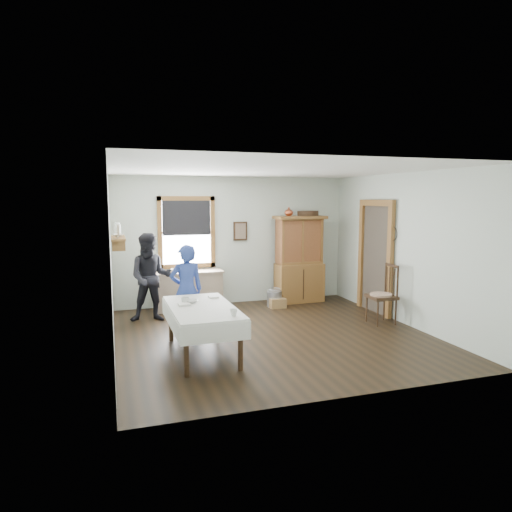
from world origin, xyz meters
name	(u,v)px	position (x,y,z in m)	size (l,w,h in m)	color
room	(273,254)	(0.00, 0.00, 1.35)	(5.01, 5.01, 2.70)	black
window	(187,228)	(-1.00, 2.46, 1.63)	(1.18, 0.07, 1.48)	white
doorway	(376,254)	(2.46, 0.85, 1.16)	(0.09, 1.14, 2.22)	#41382E
wall_shelf	(118,237)	(-2.37, 1.54, 1.57)	(0.24, 1.00, 0.44)	brown
framed_picture	(240,231)	(0.15, 2.46, 1.55)	(0.30, 0.04, 0.40)	#372213
rug_beater	(393,227)	(2.45, 0.30, 1.72)	(0.27, 0.27, 0.01)	black
work_counter	(189,290)	(-1.02, 2.20, 0.39)	(1.37, 0.52, 0.78)	tan
china_hutch	(299,259)	(1.39, 2.16, 0.93)	(1.10, 0.52, 1.87)	brown
dining_table	(202,330)	(-1.28, -0.57, 0.35)	(0.93, 1.77, 0.71)	silver
spindle_chair	(382,294)	(2.11, 0.07, 0.54)	(0.50, 0.50, 1.08)	#372213
pail	(274,299)	(0.71, 1.86, 0.17)	(0.31, 0.31, 0.33)	#A0A2A8
wicker_basket	(277,303)	(0.74, 1.75, 0.10)	(0.33, 0.23, 0.19)	#A5754A
woman_blue	(186,293)	(-1.34, 0.46, 0.69)	(0.51, 0.33, 1.39)	navy
figure_dark	(151,281)	(-1.82, 1.50, 0.75)	(0.73, 0.57, 1.50)	black
table_cup_a	(185,300)	(-1.48, -0.30, 0.75)	(0.12, 0.12, 0.09)	silver
table_cup_b	(234,312)	(-0.98, -1.22, 0.76)	(0.10, 0.10, 0.09)	silver
table_bowl	(191,301)	(-1.39, -0.30, 0.73)	(0.20, 0.20, 0.05)	silver
counter_book	(170,272)	(-1.40, 2.14, 0.79)	(0.15, 0.21, 0.02)	#725E4C
counter_bowl	(175,270)	(-1.29, 2.20, 0.81)	(0.19, 0.19, 0.06)	silver
shelf_bowl	(118,235)	(-2.37, 1.55, 1.60)	(0.22, 0.22, 0.05)	silver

